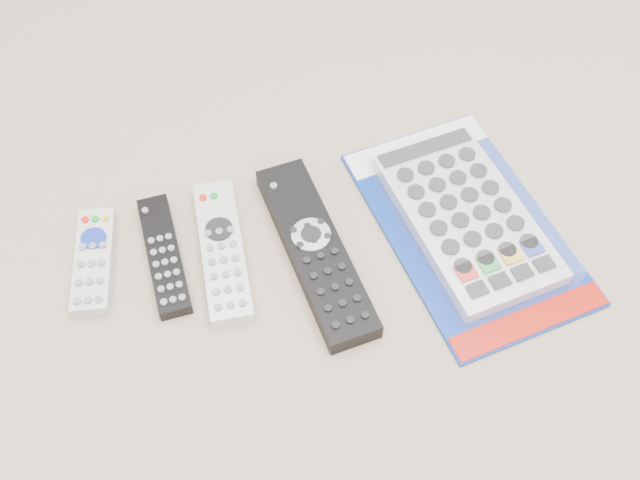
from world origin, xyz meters
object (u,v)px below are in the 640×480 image
object	(u,v)px
remote_slim_black	(164,255)
jumbo_remote_packaged	(467,216)
remote_silver_dvd	(223,251)
remote_small_grey	(94,261)
remote_large_black	(316,250)

from	to	relation	value
remote_slim_black	jumbo_remote_packaged	xyz separation A→B (m)	(0.37, -0.05, 0.01)
remote_silver_dvd	remote_small_grey	bearing A→B (deg)	174.02
jumbo_remote_packaged	remote_slim_black	bearing A→B (deg)	165.26
remote_small_grey	jumbo_remote_packaged	distance (m)	0.45
jumbo_remote_packaged	remote_small_grey	bearing A→B (deg)	164.96
remote_slim_black	remote_large_black	distance (m)	0.18
remote_slim_black	remote_large_black	xyz separation A→B (m)	(0.17, -0.05, 0.00)
remote_small_grey	remote_slim_black	world-z (taller)	remote_small_grey
remote_small_grey	remote_slim_black	size ratio (longest dim) A/B	0.88
remote_slim_black	remote_silver_dvd	world-z (taller)	remote_silver_dvd
remote_small_grey	remote_silver_dvd	bearing A→B (deg)	-0.53
remote_silver_dvd	jumbo_remote_packaged	world-z (taller)	jumbo_remote_packaged
remote_large_black	remote_small_grey	bearing A→B (deg)	161.78
remote_slim_black	remote_silver_dvd	xyz separation A→B (m)	(0.07, -0.01, 0.00)
remote_small_grey	remote_silver_dvd	size ratio (longest dim) A/B	0.74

